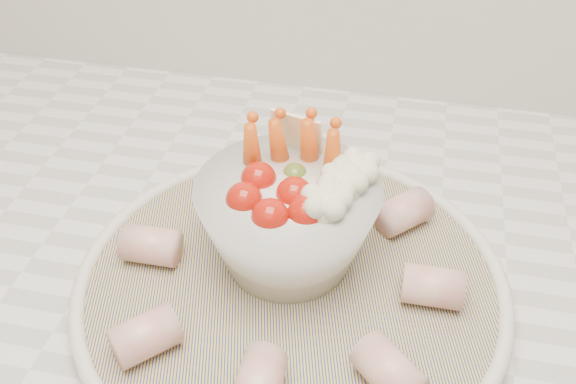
# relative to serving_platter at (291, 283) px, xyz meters

# --- Properties ---
(serving_platter) EXTENTS (0.42, 0.42, 0.02)m
(serving_platter) POSITION_rel_serving_platter_xyz_m (0.00, 0.00, 0.00)
(serving_platter) COLOR navy
(serving_platter) RESTS_ON kitchen_counter
(veggie_bowl) EXTENTS (0.14, 0.14, 0.11)m
(veggie_bowl) POSITION_rel_serving_platter_xyz_m (-0.01, 0.02, 0.05)
(veggie_bowl) COLOR silver
(veggie_bowl) RESTS_ON serving_platter
(cured_meat_rolls) EXTENTS (0.27, 0.28, 0.03)m
(cured_meat_rolls) POSITION_rel_serving_platter_xyz_m (-0.00, 0.00, 0.02)
(cured_meat_rolls) COLOR #BF5B57
(cured_meat_rolls) RESTS_ON serving_platter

